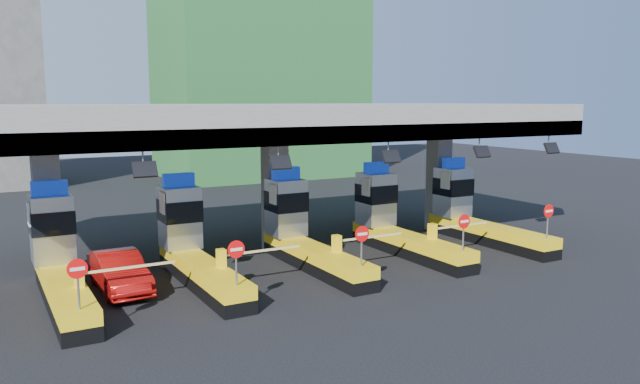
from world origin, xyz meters
TOP-DOWN VIEW (x-y plane):
  - ground at (0.00, 0.00)m, footprint 120.00×120.00m
  - toll_canopy at (0.00, 2.87)m, footprint 28.00×12.09m
  - toll_lane_far_left at (-10.00, 0.28)m, footprint 4.43×8.00m
  - toll_lane_left at (-5.00, 0.28)m, footprint 4.43×8.00m
  - toll_lane_center at (0.00, 0.28)m, footprint 4.43×8.00m
  - toll_lane_right at (5.00, 0.28)m, footprint 4.43×8.00m
  - toll_lane_far_right at (10.00, 0.28)m, footprint 4.43×8.00m
  - bg_building_scaffold at (12.00, 32.00)m, footprint 18.00×12.00m
  - red_car at (-7.92, 0.02)m, footprint 1.70×4.54m

SIDE VIEW (x-z plane):
  - ground at x=0.00m, z-range 0.00..0.00m
  - red_car at x=-7.92m, z-range 0.00..1.48m
  - toll_lane_far_left at x=-10.00m, z-range -0.68..3.47m
  - toll_lane_left at x=-5.00m, z-range -0.68..3.47m
  - toll_lane_center at x=0.00m, z-range -0.68..3.47m
  - toll_lane_right at x=5.00m, z-range -0.68..3.47m
  - toll_lane_far_right at x=10.00m, z-range -0.68..3.47m
  - toll_canopy at x=0.00m, z-range 2.63..9.63m
  - bg_building_scaffold at x=12.00m, z-range 0.00..28.00m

